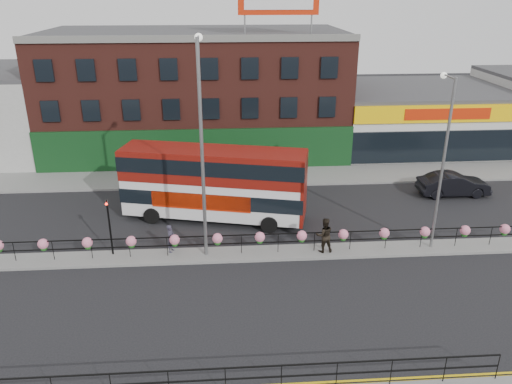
{
  "coord_description": "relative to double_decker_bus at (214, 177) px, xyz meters",
  "views": [
    {
      "loc": [
        -1.87,
        -23.93,
        13.61
      ],
      "look_at": [
        0.0,
        3.0,
        2.5
      ],
      "focal_mm": 35.0,
      "sensor_mm": 36.0,
      "label": 1
    }
  ],
  "objects": [
    {
      "name": "ground",
      "position": [
        2.45,
        -4.77,
        -2.82
      ],
      "size": [
        120.0,
        120.0,
        0.0
      ],
      "primitive_type": "plane",
      "color": "black",
      "rests_on": "ground"
    },
    {
      "name": "double_decker_bus",
      "position": [
        0.0,
        0.0,
        0.0
      ],
      "size": [
        11.64,
        5.27,
        4.58
      ],
      "color": "silver",
      "rests_on": "ground"
    },
    {
      "name": "median_railing",
      "position": [
        2.45,
        -4.77,
        -1.77
      ],
      "size": [
        30.04,
        0.56,
        1.23
      ],
      "color": "black",
      "rests_on": "median"
    },
    {
      "name": "brick_building",
      "position": [
        -1.55,
        15.19,
        2.31
      ],
      "size": [
        25.0,
        12.21,
        10.3
      ],
      "color": "#5E2921",
      "rests_on": "ground"
    },
    {
      "name": "lamp_column_east",
      "position": [
        12.07,
        -4.51,
        2.91
      ],
      "size": [
        0.34,
        1.65,
        9.41
      ],
      "color": "gray",
      "rests_on": "median"
    },
    {
      "name": "lamp_column_west",
      "position": [
        -0.47,
        -4.47,
        4.08
      ],
      "size": [
        0.41,
        2.0,
        11.39
      ],
      "color": "gray",
      "rests_on": "median"
    },
    {
      "name": "south_railing",
      "position": [
        0.45,
        -14.87,
        -1.85
      ],
      "size": [
        20.04,
        0.05,
        1.12
      ],
      "color": "black",
      "rests_on": "south_pavement"
    },
    {
      "name": "pedestrian_b",
      "position": [
        5.95,
        -4.87,
        -1.68
      ],
      "size": [
        1.07,
        0.88,
        1.98
      ],
      "primitive_type": "imported",
      "rotation": [
        0.0,
        0.0,
        3.21
      ],
      "color": "black",
      "rests_on": "median"
    },
    {
      "name": "pedestrian_a",
      "position": [
        -2.38,
        -4.31,
        -1.87
      ],
      "size": [
        0.8,
        0.71,
        1.59
      ],
      "primitive_type": "imported",
      "rotation": [
        0.0,
        0.0,
        1.27
      ],
      "color": "#2F2D3C",
      "rests_on": "median"
    },
    {
      "name": "supermarket",
      "position": [
        18.45,
        15.13,
        -0.17
      ],
      "size": [
        15.0,
        12.25,
        5.3
      ],
      "color": "silver",
      "rests_on": "ground"
    },
    {
      "name": "north_pavement",
      "position": [
        2.45,
        7.23,
        -2.74
      ],
      "size": [
        60.0,
        4.0,
        0.15
      ],
      "primitive_type": "cube",
      "color": "gray",
      "rests_on": "ground"
    },
    {
      "name": "median",
      "position": [
        2.45,
        -4.77,
        -2.74
      ],
      "size": [
        60.0,
        1.6,
        0.15
      ],
      "primitive_type": "cube",
      "color": "gray",
      "rests_on": "ground"
    },
    {
      "name": "traffic_light_median",
      "position": [
        -5.55,
        -4.37,
        -0.35
      ],
      "size": [
        0.15,
        0.28,
        3.65
      ],
      "color": "black",
      "rests_on": "median"
    },
    {
      "name": "car",
      "position": [
        16.66,
        2.79,
        -2.01
      ],
      "size": [
        1.72,
        4.9,
        1.61
      ],
      "primitive_type": "imported",
      "rotation": [
        0.0,
        0.0,
        1.57
      ],
      "color": "black",
      "rests_on": "ground"
    }
  ]
}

